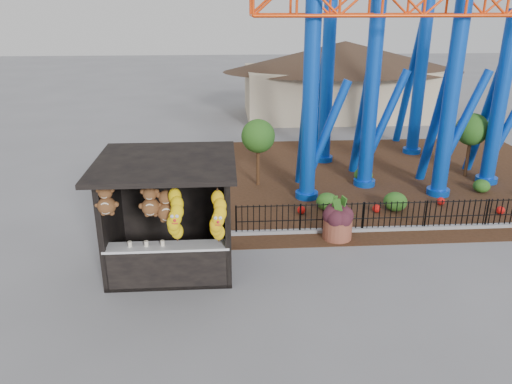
{
  "coord_description": "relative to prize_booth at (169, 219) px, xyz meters",
  "views": [
    {
      "loc": [
        -1.53,
        -11.07,
        6.81
      ],
      "look_at": [
        -0.69,
        1.5,
        2.0
      ],
      "focal_mm": 35.0,
      "sensor_mm": 36.0,
      "label": 1
    }
  ],
  "objects": [
    {
      "name": "potted_plant",
      "position": [
        5.05,
        1.8,
        -1.14
      ],
      "size": [
        0.86,
        0.79,
        0.8
      ],
      "primitive_type": "imported",
      "rotation": [
        0.0,
        0.0,
        0.27
      ],
      "color": "#265F1C",
      "rests_on": "ground"
    },
    {
      "name": "terracotta_planter",
      "position": [
        4.87,
        1.68,
        -1.22
      ],
      "size": [
        0.98,
        0.98,
        0.63
      ],
      "primitive_type": "cylinder",
      "rotation": [
        0.0,
        0.0,
        -0.11
      ],
      "color": "brown",
      "rests_on": "ground"
    },
    {
      "name": "curb",
      "position": [
        6.99,
        2.1,
        -1.48
      ],
      "size": [
        18.0,
        0.18,
        0.12
      ],
      "primitive_type": "cube",
      "color": "gray",
      "rests_on": "ground"
    },
    {
      "name": "prize_booth",
      "position": [
        0.0,
        0.0,
        0.0
      ],
      "size": [
        3.5,
        3.4,
        3.12
      ],
      "color": "black",
      "rests_on": "ground"
    },
    {
      "name": "landscaping",
      "position": [
        7.83,
        4.58,
        -1.24
      ],
      "size": [
        9.13,
        4.02,
        0.65
      ],
      "color": "#275519",
      "rests_on": "mulch_bed"
    },
    {
      "name": "pavilion",
      "position": [
        8.99,
        19.1,
        1.53
      ],
      "size": [
        15.0,
        15.0,
        4.8
      ],
      "color": "#BFAD8C",
      "rests_on": "ground"
    },
    {
      "name": "planter_foliage",
      "position": [
        4.87,
        1.68,
        -0.59
      ],
      "size": [
        0.7,
        0.7,
        0.64
      ],
      "primitive_type": "ellipsoid",
      "color": "#34151D",
      "rests_on": "terracotta_planter"
    },
    {
      "name": "ground",
      "position": [
        2.99,
        -0.9,
        -1.54
      ],
      "size": [
        120.0,
        120.0,
        0.0
      ],
      "primitive_type": "plane",
      "color": "slate",
      "rests_on": "ground"
    },
    {
      "name": "picket_fence",
      "position": [
        7.89,
        2.1,
        -1.04
      ],
      "size": [
        12.2,
        0.06,
        1.0
      ],
      "primitive_type": null,
      "color": "black",
      "rests_on": "ground"
    },
    {
      "name": "mulch_bed",
      "position": [
        6.99,
        7.1,
        -1.53
      ],
      "size": [
        18.0,
        12.0,
        0.02
      ],
      "primitive_type": "cube",
      "color": "#331E11",
      "rests_on": "ground"
    },
    {
      "name": "roller_coaster",
      "position": [
        8.1,
        7.33,
        4.91
      ],
      "size": [
        11.0,
        6.37,
        10.82
      ],
      "color": "#0B43C0",
      "rests_on": "ground"
    }
  ]
}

